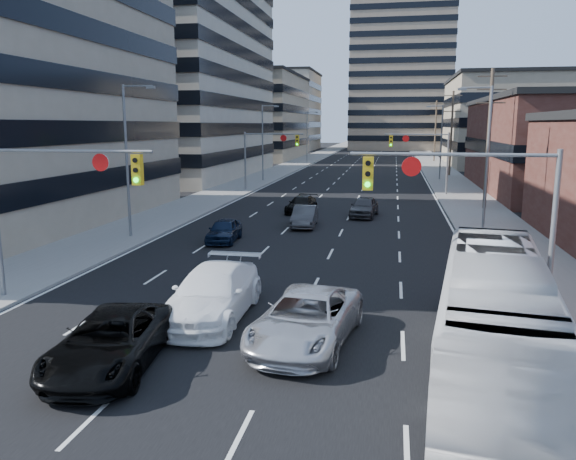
# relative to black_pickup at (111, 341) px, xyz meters

# --- Properties ---
(ground) EXTENTS (400.00, 400.00, 0.00)m
(ground) POSITION_rel_black_pickup_xyz_m (2.72, -2.91, -0.76)
(ground) COLOR black
(ground) RESTS_ON ground
(road_surface) EXTENTS (18.00, 300.00, 0.02)m
(road_surface) POSITION_rel_black_pickup_xyz_m (2.72, 127.09, -0.75)
(road_surface) COLOR black
(road_surface) RESTS_ON ground
(sidewalk_left) EXTENTS (5.00, 300.00, 0.15)m
(sidewalk_left) POSITION_rel_black_pickup_xyz_m (-8.78, 127.09, -0.69)
(sidewalk_left) COLOR slate
(sidewalk_left) RESTS_ON ground
(sidewalk_right) EXTENTS (5.00, 300.00, 0.15)m
(sidewalk_right) POSITION_rel_black_pickup_xyz_m (14.22, 127.09, -0.69)
(sidewalk_right) COLOR slate
(sidewalk_right) RESTS_ON ground
(office_left_mid) EXTENTS (26.00, 34.00, 28.00)m
(office_left_mid) POSITION_rel_black_pickup_xyz_m (-24.28, 57.09, 13.24)
(office_left_mid) COLOR #ADA089
(office_left_mid) RESTS_ON ground
(office_left_far) EXTENTS (20.00, 30.00, 16.00)m
(office_left_far) POSITION_rel_black_pickup_xyz_m (-21.28, 97.09, 7.24)
(office_left_far) COLOR gray
(office_left_far) RESTS_ON ground
(office_right_far) EXTENTS (22.00, 28.00, 14.00)m
(office_right_far) POSITION_rel_black_pickup_xyz_m (27.72, 85.09, 6.24)
(office_right_far) COLOR gray
(office_right_far) RESTS_ON ground
(apartment_tower) EXTENTS (26.00, 26.00, 58.00)m
(apartment_tower) POSITION_rel_black_pickup_xyz_m (8.72, 147.09, 28.24)
(apartment_tower) COLOR gray
(apartment_tower) RESTS_ON ground
(bg_block_left) EXTENTS (24.00, 24.00, 20.00)m
(bg_block_left) POSITION_rel_black_pickup_xyz_m (-25.28, 137.09, 9.24)
(bg_block_left) COLOR #ADA089
(bg_block_left) RESTS_ON ground
(bg_block_right) EXTENTS (22.00, 22.00, 12.00)m
(bg_block_right) POSITION_rel_black_pickup_xyz_m (34.72, 127.09, 5.24)
(bg_block_right) COLOR gray
(bg_block_right) RESTS_ON ground
(signal_near_left) EXTENTS (6.59, 0.33, 6.00)m
(signal_near_left) POSITION_rel_black_pickup_xyz_m (-4.73, 5.08, 3.56)
(signal_near_left) COLOR slate
(signal_near_left) RESTS_ON ground
(signal_near_right) EXTENTS (6.59, 0.33, 6.00)m
(signal_near_right) POSITION_rel_black_pickup_xyz_m (10.18, 5.08, 3.56)
(signal_near_right) COLOR slate
(signal_near_right) RESTS_ON ground
(signal_far_left) EXTENTS (6.09, 0.33, 6.00)m
(signal_far_left) POSITION_rel_black_pickup_xyz_m (-4.96, 42.08, 3.54)
(signal_far_left) COLOR slate
(signal_far_left) RESTS_ON ground
(signal_far_right) EXTENTS (6.09, 0.33, 6.00)m
(signal_far_right) POSITION_rel_black_pickup_xyz_m (10.41, 42.08, 3.54)
(signal_far_right) COLOR slate
(signal_far_right) RESTS_ON ground
(utility_pole_block) EXTENTS (2.20, 0.28, 11.00)m
(utility_pole_block) POSITION_rel_black_pickup_xyz_m (14.92, 33.09, 5.02)
(utility_pole_block) COLOR #4C3D2D
(utility_pole_block) RESTS_ON ground
(utility_pole_midblock) EXTENTS (2.20, 0.28, 11.00)m
(utility_pole_midblock) POSITION_rel_black_pickup_xyz_m (14.92, 63.09, 5.02)
(utility_pole_midblock) COLOR #4C3D2D
(utility_pole_midblock) RESTS_ON ground
(utility_pole_distant) EXTENTS (2.20, 0.28, 11.00)m
(utility_pole_distant) POSITION_rel_black_pickup_xyz_m (14.92, 93.09, 5.02)
(utility_pole_distant) COLOR #4C3D2D
(utility_pole_distant) RESTS_ON ground
(streetlight_left_near) EXTENTS (2.03, 0.22, 9.00)m
(streetlight_left_near) POSITION_rel_black_pickup_xyz_m (-7.61, 17.09, 4.29)
(streetlight_left_near) COLOR slate
(streetlight_left_near) RESTS_ON ground
(streetlight_left_mid) EXTENTS (2.03, 0.22, 9.00)m
(streetlight_left_mid) POSITION_rel_black_pickup_xyz_m (-7.61, 52.09, 4.29)
(streetlight_left_mid) COLOR slate
(streetlight_left_mid) RESTS_ON ground
(streetlight_left_far) EXTENTS (2.03, 0.22, 9.00)m
(streetlight_left_far) POSITION_rel_black_pickup_xyz_m (-7.61, 87.09, 4.29)
(streetlight_left_far) COLOR slate
(streetlight_left_far) RESTS_ON ground
(streetlight_right_near) EXTENTS (2.03, 0.22, 9.00)m
(streetlight_right_near) POSITION_rel_black_pickup_xyz_m (13.06, 22.09, 4.29)
(streetlight_right_near) COLOR slate
(streetlight_right_near) RESTS_ON ground
(streetlight_right_far) EXTENTS (2.03, 0.22, 9.00)m
(streetlight_right_far) POSITION_rel_black_pickup_xyz_m (13.06, 57.09, 4.29)
(streetlight_right_far) COLOR slate
(streetlight_right_far) RESTS_ON ground
(black_pickup) EXTENTS (3.16, 5.75, 1.52)m
(black_pickup) POSITION_rel_black_pickup_xyz_m (0.00, 0.00, 0.00)
(black_pickup) COLOR black
(black_pickup) RESTS_ON ground
(white_van) EXTENTS (2.54, 6.17, 1.79)m
(white_van) POSITION_rel_black_pickup_xyz_m (1.54, 4.48, 0.13)
(white_van) COLOR white
(white_van) RESTS_ON ground
(silver_suv) EXTENTS (3.38, 6.10, 1.62)m
(silver_suv) POSITION_rel_black_pickup_xyz_m (5.14, 2.73, 0.05)
(silver_suv) COLOR silver
(silver_suv) RESTS_ON ground
(transit_bus) EXTENTS (4.21, 11.86, 3.23)m
(transit_bus) POSITION_rel_black_pickup_xyz_m (10.53, 1.92, 0.85)
(transit_bus) COLOR silver
(transit_bus) RESTS_ON ground
(sedan_blue) EXTENTS (1.82, 4.03, 1.34)m
(sedan_blue) POSITION_rel_black_pickup_xyz_m (-1.94, 17.17, -0.09)
(sedan_blue) COLOR black
(sedan_blue) RESTS_ON ground
(sedan_grey_center) EXTENTS (1.65, 4.26, 1.39)m
(sedan_grey_center) POSITION_rel_black_pickup_xyz_m (1.93, 22.82, -0.07)
(sedan_grey_center) COLOR #37373A
(sedan_grey_center) RESTS_ON ground
(sedan_black_far) EXTENTS (2.23, 4.54, 1.27)m
(sedan_black_far) POSITION_rel_black_pickup_xyz_m (0.72, 28.88, -0.13)
(sedan_black_far) COLOR black
(sedan_black_far) RESTS_ON ground
(sedan_grey_right) EXTENTS (2.20, 4.55, 1.50)m
(sedan_grey_right) POSITION_rel_black_pickup_xyz_m (5.61, 27.70, -0.01)
(sedan_grey_right) COLOR #353538
(sedan_grey_right) RESTS_ON ground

